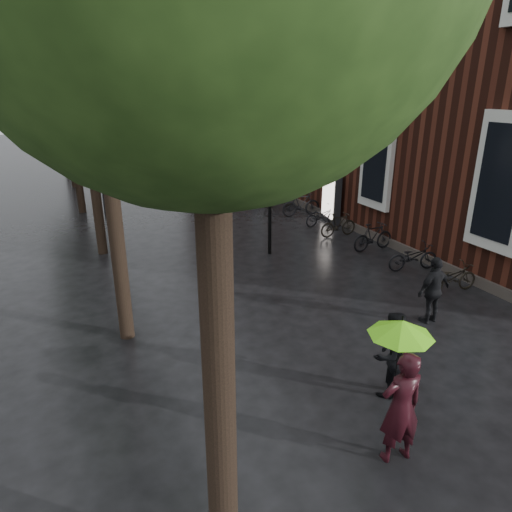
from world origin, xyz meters
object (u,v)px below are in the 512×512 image
person_burgundy (401,408)px  ad_lightbox (331,198)px  parked_bicycles (307,209)px  lamp_post (270,180)px  person_black (391,355)px  pedestrian_walking (434,290)px

person_burgundy → ad_lightbox: (6.29, 11.45, 0.10)m
parked_bicycles → lamp_post: size_ratio=3.97×
person_black → lamp_post: 7.97m
person_black → pedestrian_walking: 3.27m
person_burgundy → person_black: (0.93, 1.31, -0.10)m
person_burgundy → lamp_post: lamp_post is taller
person_burgundy → ad_lightbox: 13.06m
person_black → lamp_post: lamp_post is taller
parked_bicycles → ad_lightbox: bearing=-42.7°
pedestrian_walking → parked_bicycles: bearing=-106.2°
pedestrian_walking → parked_bicycles: pedestrian_walking is taller
person_black → pedestrian_walking: pedestrian_walking is taller
person_burgundy → parked_bicycles: 13.34m
person_burgundy → pedestrian_walking: bearing=-133.3°
person_burgundy → pedestrian_walking: size_ratio=1.12×
ad_lightbox → lamp_post: (-4.03, -2.47, 1.48)m
ad_lightbox → lamp_post: 4.95m
ad_lightbox → lamp_post: lamp_post is taller
pedestrian_walking → ad_lightbox: ad_lightbox is taller
pedestrian_walking → person_black: bearing=28.2°
pedestrian_walking → person_burgundy: bearing=35.4°
pedestrian_walking → lamp_post: bearing=-80.9°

